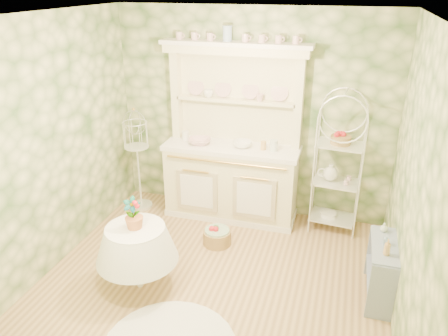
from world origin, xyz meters
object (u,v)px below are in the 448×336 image
(bakers_rack, at_px, (338,162))
(floor_basket, at_px, (217,236))
(side_shelf, at_px, (381,271))
(round_table, at_px, (138,258))
(birdcage_stand, at_px, (138,162))
(kitchen_dresser, at_px, (232,136))

(bakers_rack, xyz_separation_m, floor_basket, (-1.31, -0.79, -0.81))
(bakers_rack, distance_m, side_shelf, 1.48)
(side_shelf, relative_size, round_table, 1.02)
(side_shelf, distance_m, round_table, 2.46)
(birdcage_stand, height_order, floor_basket, birdcage_stand)
(side_shelf, relative_size, floor_basket, 2.20)
(bakers_rack, relative_size, round_table, 2.64)
(kitchen_dresser, relative_size, floor_basket, 7.11)
(round_table, bearing_deg, kitchen_dresser, 73.46)
(round_table, height_order, birdcage_stand, birdcage_stand)
(kitchen_dresser, relative_size, birdcage_stand, 1.67)
(bakers_rack, bearing_deg, floor_basket, -143.14)
(floor_basket, bearing_deg, kitchen_dresser, 92.36)
(round_table, bearing_deg, birdcage_stand, 115.73)
(bakers_rack, relative_size, birdcage_stand, 1.34)
(bakers_rack, relative_size, side_shelf, 2.59)
(kitchen_dresser, bearing_deg, bakers_rack, 2.07)
(kitchen_dresser, xyz_separation_m, bakers_rack, (1.34, 0.05, -0.23))
(side_shelf, xyz_separation_m, floor_basket, (-1.85, 0.45, -0.20))
(side_shelf, bearing_deg, round_table, -174.35)
(side_shelf, xyz_separation_m, round_table, (-2.39, -0.54, 0.04))
(bakers_rack, xyz_separation_m, round_table, (-1.86, -1.78, -0.57))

